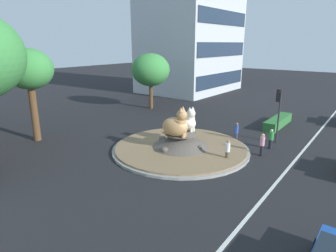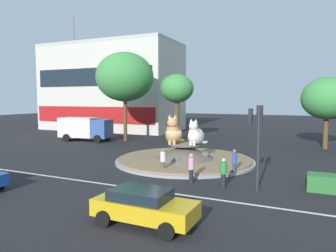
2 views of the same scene
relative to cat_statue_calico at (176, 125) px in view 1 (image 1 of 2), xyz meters
The scene contains 13 objects.
ground_plane 2.47m from the cat_statue_calico, 12.88° to the left, with size 160.00×160.00×0.00m, color black.
lane_centreline 8.20m from the cat_statue_calico, 83.52° to the right, with size 112.00×0.20×0.01m, color silver.
roundabout_island 2.06m from the cat_statue_calico, 13.16° to the left, with size 10.97×10.97×1.44m.
cat_statue_calico is the anchor object (origin of this frame).
cat_statue_white 1.82m from the cat_statue_calico, ahead, with size 1.46×2.06×2.04m.
traffic_light_mast 9.12m from the cat_statue_calico, 36.08° to the right, with size 0.71×0.53×4.65m.
clipped_hedge_strip 13.49m from the cat_statue_calico, 17.18° to the right, with size 5.85×1.20×0.90m, color #2D7033.
broadleaf_tree_behind_island 16.77m from the cat_statue_calico, 46.99° to the left, with size 4.91×4.91×7.14m.
second_tree_near_tower 13.27m from the cat_statue_calico, 112.13° to the left, with size 4.01×4.01×7.96m.
pedestrian_blue_shirt 6.21m from the cat_statue_calico, 24.99° to the right, with size 0.31×0.31×1.71m.
pedestrian_white_shirt 4.24m from the cat_statue_calico, 76.21° to the right, with size 0.35×0.35×1.66m.
pedestrian_pink_shirt 6.69m from the cat_statue_calico, 56.79° to the right, with size 0.34×0.34×1.77m.
pedestrian_green_shirt 7.96m from the cat_statue_calico, 44.87° to the right, with size 0.39×0.39×1.66m.
Camera 1 is at (-18.08, -12.35, 8.32)m, focal length 30.71 mm.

